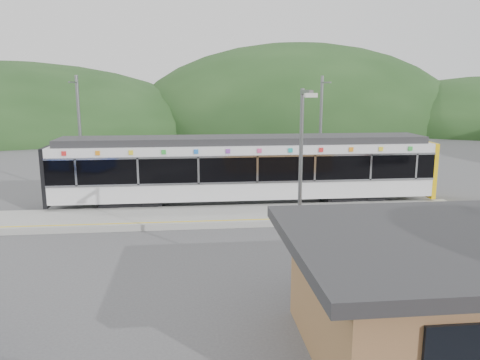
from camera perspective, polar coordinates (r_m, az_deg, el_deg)
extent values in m
plane|color=#4C4C4F|center=(19.81, -3.58, -7.45)|extent=(120.00, 120.00, 0.00)
ellipsoid|color=#1E3D19|center=(76.08, -27.14, 5.25)|extent=(60.00, 45.00, 20.00)
ellipsoid|color=#1E3D19|center=(74.92, 6.93, 6.33)|extent=(52.00, 39.00, 26.00)
cube|color=#9E9E99|center=(22.91, -3.95, -4.45)|extent=(26.00, 3.20, 0.30)
cube|color=yellow|center=(21.62, -3.82, -4.99)|extent=(26.00, 0.10, 0.01)
cube|color=black|center=(25.67, -12.92, -2.65)|extent=(3.20, 2.20, 0.56)
cube|color=black|center=(26.97, 13.30, -2.00)|extent=(3.20, 2.20, 0.56)
cube|color=silver|center=(25.47, 0.53, -0.76)|extent=(20.00, 2.90, 0.92)
cube|color=black|center=(25.25, 0.53, 1.87)|extent=(20.00, 2.96, 1.45)
cube|color=silver|center=(23.91, 0.94, -0.31)|extent=(20.00, 0.05, 0.10)
cube|color=silver|center=(23.68, 0.95, 2.89)|extent=(20.00, 0.05, 0.10)
cube|color=silver|center=(25.11, 0.53, 4.01)|extent=(20.00, 2.90, 0.45)
cube|color=#2D2D30|center=(25.07, 0.54, 4.93)|extent=(19.40, 2.50, 0.36)
cube|color=yellow|center=(28.30, 21.35, 1.45)|extent=(0.24, 2.92, 3.00)
cube|color=black|center=(26.16, -22.02, 0.65)|extent=(0.20, 2.92, 3.00)
cube|color=silver|center=(24.27, -19.40, 0.84)|extent=(0.10, 0.05, 1.35)
cube|color=silver|center=(23.76, -12.34, 1.01)|extent=(0.10, 0.05, 1.35)
cube|color=silver|center=(23.61, -5.09, 1.17)|extent=(0.10, 0.05, 1.35)
cube|color=silver|center=(23.85, 2.14, 1.30)|extent=(0.10, 0.05, 1.35)
cube|color=silver|center=(24.45, 9.12, 1.42)|extent=(0.10, 0.05, 1.35)
cube|color=silver|center=(25.40, 15.67, 1.50)|extent=(0.10, 0.05, 1.35)
cube|color=silver|center=(26.42, 20.71, 1.56)|extent=(0.10, 0.05, 1.35)
cube|color=red|center=(24.26, -20.69, 3.04)|extent=(0.22, 0.04, 0.22)
cube|color=orange|center=(23.91, -16.97, 3.16)|extent=(0.22, 0.04, 0.22)
cube|color=yellow|center=(23.65, -13.16, 3.27)|extent=(0.22, 0.04, 0.22)
cube|color=green|center=(23.51, -9.28, 3.38)|extent=(0.22, 0.04, 0.22)
cube|color=blue|center=(23.47, -5.37, 3.46)|extent=(0.22, 0.04, 0.22)
cube|color=purple|center=(23.55, -1.47, 3.53)|extent=(0.22, 0.04, 0.22)
cube|color=#E54C8C|center=(23.73, 2.39, 3.58)|extent=(0.22, 0.04, 0.22)
cube|color=#19A5A5|center=(24.01, 6.18, 3.62)|extent=(0.22, 0.04, 0.22)
cube|color=red|center=(24.40, 9.86, 3.64)|extent=(0.22, 0.04, 0.22)
cube|color=orange|center=(24.88, 13.41, 3.65)|extent=(0.22, 0.04, 0.22)
cube|color=yellow|center=(25.46, 16.82, 3.64)|extent=(0.22, 0.04, 0.22)
cube|color=green|center=(26.12, 20.06, 3.62)|extent=(0.22, 0.04, 0.22)
cylinder|color=slate|center=(28.19, -18.89, 4.87)|extent=(0.18, 0.18, 7.00)
cube|color=slate|center=(27.27, -19.68, 11.16)|extent=(0.08, 1.80, 0.08)
cylinder|color=slate|center=(28.57, 9.77, 5.39)|extent=(0.18, 0.18, 7.00)
cube|color=slate|center=(27.66, 10.45, 11.61)|extent=(0.08, 1.80, 0.08)
cube|color=olive|center=(12.87, 26.97, -12.88)|extent=(8.00, 5.00, 2.70)
cube|color=#937047|center=(15.55, 26.43, -13.81)|extent=(1.17, 1.02, 0.13)
cube|color=#937047|center=(15.50, 26.48, -13.37)|extent=(1.17, 1.02, 0.13)
cube|color=#937047|center=(15.45, 26.52, -12.93)|extent=(1.17, 1.02, 0.13)
cube|color=#937047|center=(15.40, 26.56, -12.48)|extent=(1.17, 1.02, 0.13)
cylinder|color=slate|center=(14.71, 7.32, -1.36)|extent=(0.12, 0.12, 6.31)
cube|color=slate|center=(13.90, 8.10, 10.57)|extent=(0.13, 1.05, 0.12)
cube|color=silver|center=(13.44, 8.58, 10.18)|extent=(0.35, 0.18, 0.12)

